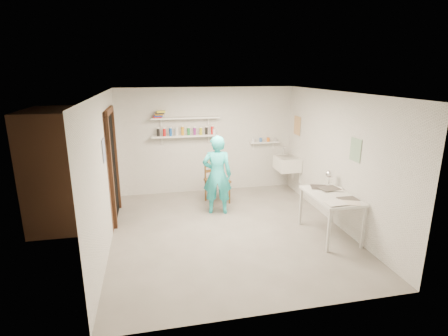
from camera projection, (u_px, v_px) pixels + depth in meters
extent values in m
cube|color=slate|center=(229.00, 231.00, 6.20)|extent=(4.00, 4.50, 0.02)
cube|color=silver|center=(229.00, 92.00, 5.55)|extent=(4.00, 4.50, 0.02)
cube|color=silver|center=(207.00, 140.00, 8.01)|extent=(4.00, 0.02, 2.40)
cube|color=silver|center=(275.00, 219.00, 3.75)|extent=(4.00, 0.02, 2.40)
cube|color=silver|center=(104.00, 173.00, 5.48)|extent=(0.02, 4.50, 2.40)
cube|color=silver|center=(338.00, 160.00, 6.28)|extent=(0.02, 4.50, 2.40)
cube|color=black|center=(113.00, 167.00, 6.52)|extent=(0.02, 0.90, 2.00)
cube|color=brown|center=(72.00, 167.00, 6.37)|extent=(1.40, 1.50, 2.10)
cube|color=brown|center=(109.00, 111.00, 6.25)|extent=(0.06, 1.05, 0.10)
cube|color=brown|center=(111.00, 175.00, 6.06)|extent=(0.06, 0.10, 2.00)
cube|color=brown|center=(116.00, 161.00, 7.00)|extent=(0.06, 0.10, 2.00)
cube|color=white|center=(186.00, 136.00, 7.75)|extent=(1.50, 0.22, 0.03)
cube|color=white|center=(185.00, 118.00, 7.64)|extent=(1.50, 0.22, 0.03)
cube|color=white|center=(264.00, 142.00, 8.21)|extent=(0.70, 0.14, 0.03)
cube|color=#334C7F|center=(104.00, 150.00, 5.43)|extent=(0.01, 0.28, 0.36)
cube|color=#995933|center=(297.00, 126.00, 7.88)|extent=(0.01, 0.34, 0.42)
cube|color=#3F724C|center=(355.00, 150.00, 5.68)|extent=(0.01, 0.30, 0.38)
cube|color=white|center=(287.00, 164.00, 7.96)|extent=(0.48, 0.60, 0.30)
imported|color=#29CCD0|center=(217.00, 175.00, 6.80)|extent=(0.64, 0.49, 1.57)
cylinder|color=beige|center=(213.00, 159.00, 6.93)|extent=(0.28, 0.09, 0.28)
cube|color=brown|center=(217.00, 181.00, 7.43)|extent=(0.55, 0.53, 0.97)
cube|color=silver|center=(330.00, 215.00, 5.92)|extent=(0.67, 1.12, 0.75)
sphere|color=white|center=(330.00, 174.00, 6.22)|extent=(0.14, 0.14, 0.14)
cylinder|color=black|center=(157.00, 132.00, 7.59)|extent=(0.06, 0.06, 0.17)
cylinder|color=red|center=(163.00, 132.00, 7.62)|extent=(0.06, 0.06, 0.17)
cylinder|color=blue|center=(170.00, 132.00, 7.65)|extent=(0.06, 0.06, 0.17)
cylinder|color=white|center=(176.00, 132.00, 7.68)|extent=(0.06, 0.06, 0.17)
cylinder|color=orange|center=(183.00, 131.00, 7.70)|extent=(0.06, 0.06, 0.17)
cylinder|color=#268C3F|center=(189.00, 131.00, 7.73)|extent=(0.06, 0.06, 0.17)
cylinder|color=#8C268C|center=(195.00, 131.00, 7.76)|extent=(0.06, 0.06, 0.17)
cylinder|color=gold|center=(201.00, 131.00, 7.79)|extent=(0.06, 0.06, 0.17)
cylinder|color=black|center=(208.00, 131.00, 7.82)|extent=(0.06, 0.06, 0.17)
cylinder|color=red|center=(214.00, 130.00, 7.84)|extent=(0.06, 0.06, 0.17)
cube|color=red|center=(157.00, 117.00, 7.51)|extent=(0.18, 0.14, 0.03)
cube|color=#1933A5|center=(158.00, 116.00, 7.51)|extent=(0.18, 0.14, 0.03)
cube|color=orange|center=(159.00, 115.00, 7.50)|extent=(0.18, 0.14, 0.03)
cube|color=black|center=(160.00, 113.00, 7.50)|extent=(0.18, 0.14, 0.03)
cube|color=yellow|center=(161.00, 112.00, 7.50)|extent=(0.18, 0.14, 0.03)
cylinder|color=silver|center=(256.00, 140.00, 8.16)|extent=(0.07, 0.07, 0.09)
cylinder|color=#335999|center=(262.00, 140.00, 8.18)|extent=(0.07, 0.07, 0.09)
cylinder|color=orange|center=(267.00, 140.00, 8.21)|extent=(0.07, 0.07, 0.09)
cylinder|color=#999999|center=(273.00, 139.00, 8.24)|extent=(0.07, 0.07, 0.09)
cube|color=silver|center=(332.00, 195.00, 5.82)|extent=(0.30, 0.22, 0.00)
cube|color=#4C4742|center=(332.00, 194.00, 5.82)|extent=(0.30, 0.22, 0.00)
cube|color=beige|center=(332.00, 194.00, 5.82)|extent=(0.30, 0.22, 0.00)
cube|color=#383330|center=(332.00, 194.00, 5.82)|extent=(0.30, 0.22, 0.00)
cube|color=silver|center=(332.00, 194.00, 5.82)|extent=(0.30, 0.22, 0.00)
cube|color=silver|center=(332.00, 193.00, 5.82)|extent=(0.30, 0.22, 0.00)
cube|color=#4C4742|center=(332.00, 193.00, 5.82)|extent=(0.30, 0.22, 0.00)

